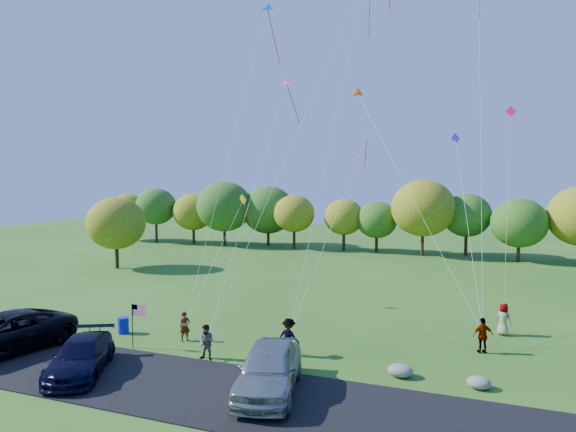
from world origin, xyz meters
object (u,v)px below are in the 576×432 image
object	(u,v)px
minivan_dark	(2,334)
minivan_silver	(269,368)
minivan_navy	(81,356)
flyer_c	(289,337)
trash_barrel	(123,326)
flyer_e	(503,319)
park_bench	(40,325)
flyer_b	(207,342)
flyer_a	(185,327)
flyer_d	(483,335)

from	to	relation	value
minivan_dark	minivan_silver	size ratio (longest dim) A/B	1.19
minivan_navy	flyer_c	size ratio (longest dim) A/B	2.84
minivan_silver	trash_barrel	xyz separation A→B (m)	(-10.89, 4.48, -0.60)
flyer_e	park_bench	xyz separation A→B (m)	(-24.26, -9.38, -0.32)
flyer_b	flyer_e	size ratio (longest dim) A/B	0.95
minivan_navy	minivan_silver	distance (m)	8.76
flyer_c	flyer_a	bearing A→B (deg)	9.59
flyer_c	minivan_dark	bearing A→B (deg)	30.59
minivan_navy	flyer_b	world-z (taller)	flyer_b
minivan_silver	minivan_navy	bearing A→B (deg)	173.93
flyer_c	flyer_e	size ratio (longest dim) A/B	1.03
flyer_b	trash_barrel	bearing A→B (deg)	163.35
minivan_dark	flyer_b	distance (m)	10.43
park_bench	minivan_silver	bearing A→B (deg)	-31.07
minivan_dark	minivan_navy	xyz separation A→B (m)	(5.67, -0.75, -0.20)
flyer_c	trash_barrel	size ratio (longest dim) A/B	2.07
trash_barrel	flyer_d	bearing A→B (deg)	11.44
flyer_d	flyer_c	bearing A→B (deg)	-1.87
minivan_navy	flyer_c	bearing A→B (deg)	8.73
flyer_a	flyer_e	distance (m)	17.71
trash_barrel	flyer_e	bearing A→B (deg)	20.14
flyer_a	flyer_d	bearing A→B (deg)	-34.34
trash_barrel	flyer_a	bearing A→B (deg)	1.58
flyer_c	flyer_e	world-z (taller)	flyer_c
minivan_dark	flyer_b	world-z (taller)	minivan_dark
minivan_silver	trash_barrel	bearing A→B (deg)	143.89
minivan_silver	flyer_a	xyz separation A→B (m)	(-6.90, 4.59, -0.26)
flyer_c	park_bench	xyz separation A→B (m)	(-14.19, -1.99, -0.35)
flyer_d	minivan_silver	bearing A→B (deg)	20.45
flyer_b	flyer_d	distance (m)	13.82
flyer_c	trash_barrel	world-z (taller)	flyer_c
minivan_silver	flyer_d	xyz separation A→B (m)	(8.18, 8.34, -0.16)
flyer_a	flyer_b	xyz separation A→B (m)	(2.55, -2.09, 0.07)
flyer_b	park_bench	bearing A→B (deg)	-179.74
flyer_a	flyer_e	world-z (taller)	flyer_e
flyer_b	minivan_silver	bearing A→B (deg)	-29.75
flyer_c	flyer_e	xyz separation A→B (m)	(10.07, 7.39, -0.03)
minivan_navy	flyer_d	xyz separation A→B (m)	(16.86, 9.51, 0.07)
minivan_dark	minivan_navy	size ratio (longest dim) A/B	1.31
flyer_b	trash_barrel	size ratio (longest dim) A/B	1.90
flyer_b	minivan_dark	bearing A→B (deg)	-163.54
flyer_c	park_bench	distance (m)	14.33
flyer_b	flyer_d	world-z (taller)	flyer_d
minivan_dark	flyer_d	bearing A→B (deg)	32.72
flyer_b	flyer_e	xyz separation A→B (m)	(13.59, 9.36, 0.05)
minivan_silver	trash_barrel	distance (m)	11.79
flyer_a	flyer_e	xyz separation A→B (m)	(16.14, 7.27, 0.11)
minivan_silver	flyer_b	bearing A→B (deg)	136.32
minivan_navy	flyer_d	world-z (taller)	flyer_d
park_bench	trash_barrel	xyz separation A→B (m)	(4.13, 1.99, -0.14)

